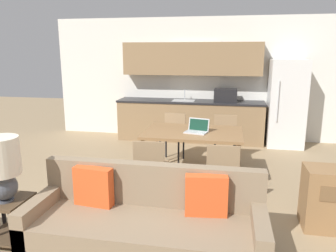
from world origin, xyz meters
name	(u,v)px	position (x,y,z in m)	size (l,w,h in m)	color
ground_plane	(137,250)	(0.00, 0.00, 0.00)	(20.00, 20.00, 0.00)	#9E8460
wall_back	(192,79)	(0.00, 4.63, 1.35)	(6.40, 0.07, 2.70)	silver
kitchen_counter	(191,103)	(0.01, 4.33, 0.84)	(3.21, 0.65, 2.15)	#8E704C
refrigerator	(286,104)	(2.01, 4.23, 0.90)	(0.72, 0.72, 1.80)	white
dining_table	(193,135)	(0.33, 1.97, 0.71)	(1.47, 1.00, 0.77)	olive
couch	(146,223)	(0.11, -0.03, 0.34)	(2.25, 0.80, 0.86)	#3D2D1E
side_table	(7,215)	(-1.31, -0.16, 0.34)	(0.43, 0.43, 0.51)	brown
table_lamp	(1,165)	(-1.28, -0.19, 0.89)	(0.36, 0.36, 0.65)	#4C515B
dining_chair_far_right	(225,136)	(0.80, 2.87, 0.50)	(0.44, 0.44, 0.85)	#997A56
dining_chair_near_right	(223,170)	(0.80, 1.14, 0.50)	(0.43, 0.43, 0.85)	#997A56
dining_chair_far_left	(173,134)	(-0.13, 2.85, 0.50)	(0.47, 0.47, 0.85)	#997A56
dining_chair_near_left	(151,165)	(-0.13, 1.14, 0.50)	(0.45, 0.45, 0.85)	#997A56
laptop	(197,129)	(0.40, 1.93, 0.82)	(0.37, 0.32, 0.20)	#B7BABC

